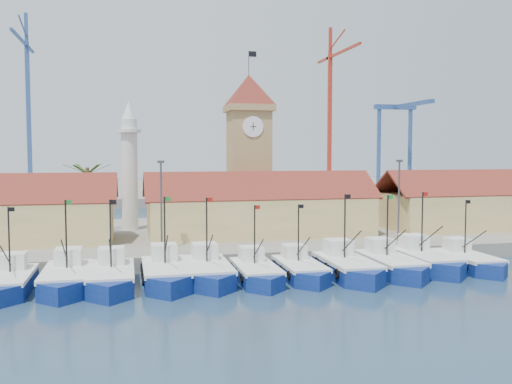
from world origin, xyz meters
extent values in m
plane|color=#1D354D|center=(0.00, 0.00, 0.00)|extent=(400.00, 400.00, 0.00)
cube|color=gray|center=(0.00, 24.00, 0.75)|extent=(140.00, 32.00, 1.50)
cube|color=gray|center=(0.00, 110.00, 1.00)|extent=(240.00, 80.00, 2.00)
cube|color=navy|center=(-24.80, 3.20, 0.49)|extent=(3.46, 7.83, 1.78)
cube|color=silver|center=(-24.80, 3.20, 1.38)|extent=(3.53, 8.04, 0.35)
cube|color=silver|center=(-24.80, 5.16, 2.17)|extent=(2.07, 2.17, 1.38)
cylinder|color=black|center=(-24.80, 3.70, 4.15)|extent=(0.14, 0.14, 5.53)
cube|color=black|center=(-24.56, 3.70, 6.72)|extent=(0.49, 0.02, 0.35)
cube|color=navy|center=(-20.37, 3.37, 0.53)|extent=(3.70, 8.38, 1.90)
cube|color=navy|center=(-20.37, -0.82, 0.53)|extent=(3.70, 3.70, 1.90)
cube|color=silver|center=(-20.37, 3.37, 1.48)|extent=(3.78, 8.61, 0.37)
cube|color=silver|center=(-20.37, 5.46, 2.33)|extent=(2.22, 2.33, 1.48)
cylinder|color=black|center=(-20.37, 3.90, 4.44)|extent=(0.15, 0.15, 5.92)
cube|color=#197226|center=(-20.11, 3.90, 7.19)|extent=(0.53, 0.02, 0.37)
cube|color=navy|center=(-16.75, 2.89, 0.53)|extent=(3.70, 8.37, 1.90)
cube|color=navy|center=(-16.75, -1.30, 0.53)|extent=(3.70, 3.70, 1.90)
cube|color=silver|center=(-16.75, 2.89, 1.48)|extent=(3.77, 8.60, 0.37)
cube|color=silver|center=(-16.75, 4.98, 2.33)|extent=(2.22, 2.33, 1.48)
cylinder|color=black|center=(-16.75, 3.42, 4.44)|extent=(0.15, 0.15, 5.92)
cube|color=black|center=(-16.49, 3.42, 7.19)|extent=(0.53, 0.02, 0.37)
cube|color=navy|center=(-12.19, 3.38, 0.54)|extent=(3.77, 8.52, 1.94)
cube|color=navy|center=(-12.19, -0.88, 0.54)|extent=(3.77, 3.77, 1.94)
cube|color=silver|center=(-12.19, 3.38, 1.51)|extent=(3.84, 8.76, 0.38)
cube|color=silver|center=(-12.19, 5.51, 2.37)|extent=(2.26, 2.37, 1.51)
cylinder|color=black|center=(-12.19, 3.92, 4.52)|extent=(0.15, 0.15, 6.03)
cube|color=#197226|center=(-11.92, 3.92, 7.32)|extent=(0.54, 0.02, 0.38)
cube|color=navy|center=(-8.50, 3.49, 0.53)|extent=(3.69, 8.34, 1.90)
cube|color=navy|center=(-8.50, -0.68, 0.53)|extent=(3.69, 3.69, 1.90)
cube|color=silver|center=(-8.50, 3.49, 1.47)|extent=(3.76, 8.57, 0.37)
cube|color=silver|center=(-8.50, 5.58, 2.32)|extent=(2.21, 2.32, 1.47)
cylinder|color=black|center=(-8.50, 4.02, 4.42)|extent=(0.15, 0.15, 5.90)
cube|color=#A5140F|center=(-8.24, 4.02, 7.16)|extent=(0.53, 0.02, 0.37)
cube|color=navy|center=(-4.37, 2.55, 0.48)|extent=(3.35, 7.59, 1.72)
cube|color=navy|center=(-4.37, -1.25, 0.48)|extent=(3.35, 3.35, 1.72)
cube|color=silver|center=(-4.37, 2.55, 1.34)|extent=(3.42, 7.80, 0.34)
cube|color=silver|center=(-4.37, 4.44, 2.11)|extent=(2.01, 2.11, 1.34)
cylinder|color=black|center=(-4.37, 3.03, 4.02)|extent=(0.13, 0.13, 5.36)
cube|color=#A5140F|center=(-4.13, 3.03, 6.51)|extent=(0.48, 0.02, 0.34)
cube|color=navy|center=(-0.22, 2.89, 0.48)|extent=(3.33, 7.54, 1.71)
cube|color=navy|center=(-0.22, -0.88, 0.48)|extent=(3.33, 3.33, 1.71)
cube|color=silver|center=(-0.22, 2.89, 1.33)|extent=(3.40, 7.74, 0.33)
cube|color=silver|center=(-0.22, 4.77, 2.09)|extent=(2.00, 2.09, 1.33)
cylinder|color=black|center=(-0.22, 3.36, 4.00)|extent=(0.13, 0.13, 5.33)
cube|color=black|center=(0.02, 3.36, 6.47)|extent=(0.48, 0.02, 0.33)
cube|color=navy|center=(4.08, 2.41, 0.54)|extent=(3.77, 8.53, 1.94)
cube|color=navy|center=(4.08, -1.86, 0.54)|extent=(3.77, 3.77, 1.94)
cube|color=silver|center=(4.08, 2.41, 1.51)|extent=(3.84, 8.77, 0.38)
cube|color=silver|center=(4.08, 4.54, 2.37)|extent=(2.26, 2.37, 1.51)
cylinder|color=black|center=(4.08, 2.95, 4.52)|extent=(0.15, 0.15, 6.03)
cube|color=black|center=(4.35, 2.95, 7.32)|extent=(0.54, 0.02, 0.38)
cube|color=navy|center=(8.48, 2.80, 0.53)|extent=(3.69, 8.34, 1.90)
cube|color=navy|center=(8.48, -1.37, 0.53)|extent=(3.69, 3.69, 1.90)
cube|color=silver|center=(8.48, 2.80, 1.47)|extent=(3.76, 8.58, 0.37)
cube|color=silver|center=(8.48, 4.88, 2.32)|extent=(2.21, 2.32, 1.47)
cylinder|color=black|center=(8.48, 3.33, 4.42)|extent=(0.15, 0.15, 5.90)
cube|color=#197226|center=(8.74, 3.33, 7.16)|extent=(0.53, 0.02, 0.37)
cube|color=navy|center=(12.62, 3.78, 0.54)|extent=(3.75, 8.49, 1.93)
cube|color=navy|center=(12.62, -0.46, 0.54)|extent=(3.75, 3.75, 1.93)
cube|color=silver|center=(12.62, 3.78, 1.50)|extent=(3.83, 8.73, 0.38)
cube|color=silver|center=(12.62, 5.90, 2.36)|extent=(2.25, 2.36, 1.50)
cylinder|color=black|center=(12.62, 4.32, 4.50)|extent=(0.15, 0.15, 6.00)
cube|color=#A5140F|center=(12.89, 4.32, 7.29)|extent=(0.54, 0.02, 0.38)
cube|color=navy|center=(16.80, 3.00, 0.48)|extent=(3.37, 7.62, 1.73)
cube|color=navy|center=(16.80, -0.81, 0.48)|extent=(3.36, 3.36, 1.73)
cube|color=silver|center=(16.80, 3.00, 1.35)|extent=(3.43, 7.83, 0.34)
cube|color=silver|center=(16.80, 4.90, 2.12)|extent=(2.02, 2.12, 1.35)
cylinder|color=black|center=(16.80, 3.48, 4.04)|extent=(0.13, 0.13, 5.38)
cube|color=black|center=(17.04, 3.48, 6.54)|extent=(0.48, 0.02, 0.34)
cube|color=#E5C37E|center=(0.00, 20.00, 3.75)|extent=(26.00, 10.00, 4.50)
cube|color=maroon|center=(0.00, 17.50, 7.50)|extent=(27.04, 5.13, 3.21)
cube|color=maroon|center=(0.00, 22.50, 7.50)|extent=(27.04, 5.13, 3.21)
cube|color=#E5C37E|center=(32.00, 20.00, 3.75)|extent=(30.00, 10.00, 4.50)
cube|color=maroon|center=(32.00, 17.50, 7.50)|extent=(31.20, 5.13, 3.21)
cube|color=maroon|center=(32.00, 22.50, 7.50)|extent=(31.20, 5.13, 3.21)
cube|color=#A58655|center=(0.00, 26.00, 9.00)|extent=(5.00, 5.00, 15.00)
cube|color=#A58655|center=(0.00, 26.00, 16.90)|extent=(5.80, 5.80, 0.80)
pyramid|color=maroon|center=(0.00, 26.00, 19.20)|extent=(5.80, 5.80, 4.00)
cylinder|color=white|center=(0.00, 23.45, 14.50)|extent=(2.60, 0.15, 2.60)
cube|color=black|center=(0.00, 23.37, 14.50)|extent=(0.08, 0.02, 1.00)
cube|color=black|center=(0.00, 23.37, 14.50)|extent=(0.80, 0.02, 0.08)
cylinder|color=#3F3F44|center=(0.00, 26.00, 22.70)|extent=(0.10, 0.10, 3.00)
cube|color=black|center=(0.50, 26.00, 23.80)|extent=(1.00, 0.03, 0.70)
cylinder|color=silver|center=(-15.00, 28.00, 8.50)|extent=(2.00, 2.00, 14.00)
cylinder|color=silver|center=(-15.00, 28.00, 14.00)|extent=(3.00, 3.00, 0.40)
cone|color=silver|center=(-15.00, 28.00, 16.60)|extent=(1.80, 1.80, 2.40)
cylinder|color=brown|center=(-20.00, 26.00, 5.50)|extent=(0.44, 0.44, 8.00)
cube|color=#2B5A1F|center=(-18.60, 26.00, 9.30)|extent=(2.80, 0.35, 1.18)
cube|color=#2B5A1F|center=(-19.30, 27.21, 9.30)|extent=(1.71, 2.60, 1.18)
cube|color=#2B5A1F|center=(-20.70, 27.21, 9.30)|extent=(1.71, 2.60, 1.18)
cube|color=#2B5A1F|center=(-21.40, 26.00, 9.30)|extent=(2.80, 0.35, 1.18)
cube|color=#2B5A1F|center=(-20.70, 24.79, 9.30)|extent=(1.71, 2.60, 1.18)
cube|color=#2B5A1F|center=(-19.30, 24.79, 9.30)|extent=(1.71, 2.60, 1.18)
cylinder|color=#3F3F44|center=(-12.00, 12.00, 6.00)|extent=(0.20, 0.20, 9.00)
cube|color=#3F3F44|center=(-12.00, 12.00, 10.40)|extent=(0.70, 0.25, 0.25)
cylinder|color=#3F3F44|center=(14.00, 12.00, 6.00)|extent=(0.20, 0.20, 9.00)
cube|color=#3F3F44|center=(14.00, 12.00, 10.40)|extent=(0.70, 0.25, 0.25)
cube|color=#2E4F8E|center=(-39.36, 108.00, 20.46)|extent=(1.00, 1.00, 36.91)
cube|color=#2E4F8E|center=(-39.36, 99.19, 37.91)|extent=(0.60, 22.04, 0.60)
cube|color=#2E4F8E|center=(-39.36, 113.00, 37.91)|extent=(0.60, 10.00, 0.60)
cube|color=#2E4F8E|center=(-39.36, 108.00, 42.41)|extent=(0.80, 0.80, 7.00)
cube|color=#B02B1B|center=(39.81, 105.00, 20.21)|extent=(1.00, 1.00, 36.42)
cube|color=#B02B1B|center=(39.81, 95.69, 37.42)|extent=(0.60, 23.29, 0.60)
cube|color=#B02B1B|center=(39.81, 110.00, 37.42)|extent=(0.60, 10.00, 0.60)
cube|color=#B02B1B|center=(39.81, 105.00, 41.92)|extent=(0.80, 0.80, 7.00)
cube|color=#2E4F8E|center=(57.00, 110.00, 13.00)|extent=(0.90, 0.90, 22.00)
cube|color=#2E4F8E|center=(67.00, 110.00, 13.00)|extent=(0.90, 0.90, 22.00)
cube|color=#2E4F8E|center=(62.00, 110.00, 24.50)|extent=(13.00, 1.40, 1.40)
cube|color=#2E4F8E|center=(62.00, 100.00, 24.50)|extent=(1.40, 22.00, 1.00)
camera|label=1|loc=(-15.29, -45.76, 11.42)|focal=40.00mm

